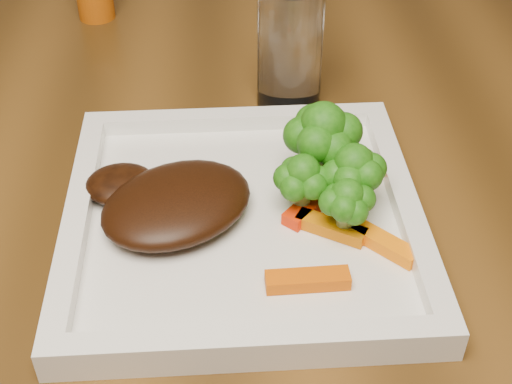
{
  "coord_description": "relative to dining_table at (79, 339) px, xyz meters",
  "views": [
    {
      "loc": [
        0.01,
        -0.53,
        1.13
      ],
      "look_at": [
        0.03,
        -0.12,
        0.79
      ],
      "focal_mm": 50.0,
      "sensor_mm": 36.0,
      "label": 1
    }
  ],
  "objects": [
    {
      "name": "dining_table",
      "position": [
        0.0,
        0.0,
        0.0
      ],
      "size": [
        1.6,
        0.9,
        0.75
      ],
      "primitive_type": null,
      "color": "brown",
      "rests_on": "floor"
    },
    {
      "name": "plate",
      "position": [
        0.21,
        -0.21,
        0.38
      ],
      "size": [
        0.27,
        0.27,
        0.01
      ],
      "primitive_type": "cube",
      "color": "white",
      "rests_on": "dining_table"
    },
    {
      "name": "steak",
      "position": [
        0.16,
        -0.2,
        0.4
      ],
      "size": [
        0.15,
        0.14,
        0.03
      ],
      "primitive_type": "ellipsoid",
      "rotation": [
        0.0,
        0.0,
        0.57
      ],
      "color": "black",
      "rests_on": "plate"
    },
    {
      "name": "broccoli_0",
      "position": [
        0.28,
        -0.17,
        0.42
      ],
      "size": [
        0.09,
        0.09,
        0.07
      ],
      "primitive_type": null,
      "rotation": [
        0.0,
        0.0,
        0.38
      ],
      "color": "#336811",
      "rests_on": "plate"
    },
    {
      "name": "broccoli_1",
      "position": [
        0.3,
        -0.2,
        0.42
      ],
      "size": [
        0.07,
        0.07,
        0.06
      ],
      "primitive_type": null,
      "rotation": [
        0.0,
        0.0,
        0.3
      ],
      "color": "#286811",
      "rests_on": "plate"
    },
    {
      "name": "broccoli_2",
      "position": [
        0.29,
        -0.23,
        0.42
      ],
      "size": [
        0.06,
        0.06,
        0.06
      ],
      "primitive_type": null,
      "rotation": [
        0.0,
        0.0,
        -0.35
      ],
      "color": "#1A6911",
      "rests_on": "plate"
    },
    {
      "name": "broccoli_3",
      "position": [
        0.26,
        -0.2,
        0.42
      ],
      "size": [
        0.06,
        0.06,
        0.06
      ],
      "primitive_type": null,
      "rotation": [
        0.0,
        0.0,
        0.42
      ],
      "color": "#106110",
      "rests_on": "plate"
    },
    {
      "name": "carrot_0",
      "position": [
        0.25,
        -0.28,
        0.39
      ],
      "size": [
        0.06,
        0.02,
        0.01
      ],
      "primitive_type": "cube",
      "rotation": [
        0.0,
        0.0,
        0.02
      ],
      "color": "#D75603",
      "rests_on": "plate"
    },
    {
      "name": "carrot_1",
      "position": [
        0.31,
        -0.25,
        0.39
      ],
      "size": [
        0.05,
        0.05,
        0.01
      ],
      "primitive_type": "cube",
      "rotation": [
        0.0,
        0.0,
        -0.8
      ],
      "color": "orange",
      "rests_on": "plate"
    },
    {
      "name": "carrot_3",
      "position": [
        0.32,
        -0.16,
        0.39
      ],
      "size": [
        0.05,
        0.02,
        0.01
      ],
      "primitive_type": "cube",
      "rotation": [
        0.0,
        0.0,
        -0.06
      ],
      "color": "#FF6804",
      "rests_on": "plate"
    },
    {
      "name": "carrot_5",
      "position": [
        0.28,
        -0.23,
        0.39
      ],
      "size": [
        0.05,
        0.04,
        0.01
      ],
      "primitive_type": "cube",
      "rotation": [
        0.0,
        0.0,
        -0.53
      ],
      "color": "#D16C03",
      "rests_on": "plate"
    },
    {
      "name": "carrot_6",
      "position": [
        0.27,
        -0.2,
        0.39
      ],
      "size": [
        0.05,
        0.05,
        0.01
      ],
      "primitive_type": "cube",
      "rotation": [
        0.0,
        0.0,
        0.83
      ],
      "color": "#F72A04",
      "rests_on": "plate"
    },
    {
      "name": "drinking_glass",
      "position": [
        0.27,
        -0.03,
        0.44
      ],
      "size": [
        0.07,
        0.07,
        0.12
      ],
      "primitive_type": "cylinder",
      "rotation": [
        0.0,
        0.0,
        -0.19
      ],
      "color": "silver",
      "rests_on": "dining_table"
    }
  ]
}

